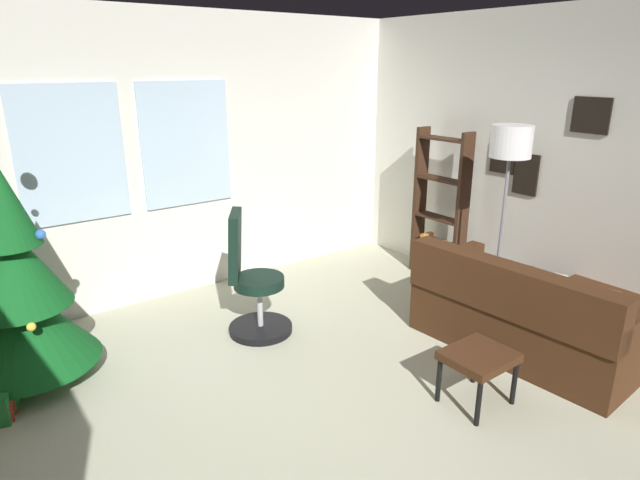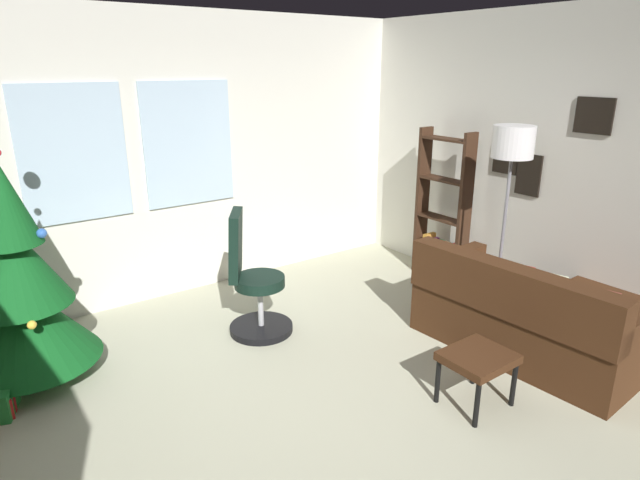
{
  "view_description": "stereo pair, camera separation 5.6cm",
  "coord_description": "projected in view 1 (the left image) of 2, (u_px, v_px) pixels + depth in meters",
  "views": [
    {
      "loc": [
        -1.97,
        -2.37,
        2.28
      ],
      "look_at": [
        0.41,
        0.81,
        0.97
      ],
      "focal_mm": 29.98,
      "sensor_mm": 36.0,
      "label": 1
    },
    {
      "loc": [
        -1.92,
        -2.4,
        2.28
      ],
      "look_at": [
        0.41,
        0.81,
        0.97
      ],
      "focal_mm": 29.98,
      "sensor_mm": 36.0,
      "label": 2
    }
  ],
  "objects": [
    {
      "name": "couch",
      "position": [
        544.0,
        316.0,
        4.4
      ],
      "size": [
        1.63,
        1.79,
        0.84
      ],
      "color": "#3D2211",
      "rests_on": "ground_plane"
    },
    {
      "name": "bookshelf",
      "position": [
        440.0,
        213.0,
        5.8
      ],
      "size": [
        0.18,
        0.64,
        1.63
      ],
      "color": "#331E13",
      "rests_on": "ground_plane"
    },
    {
      "name": "footstool",
      "position": [
        479.0,
        360.0,
        3.68
      ],
      "size": [
        0.46,
        0.4,
        0.4
      ],
      "color": "#3D2211",
      "rests_on": "ground_plane"
    },
    {
      "name": "office_chair",
      "position": [
        252.0,
        287.0,
        4.64
      ],
      "size": [
        0.59,
        0.58,
        1.11
      ],
      "color": "black",
      "rests_on": "ground_plane"
    },
    {
      "name": "wall_right_with_frames",
      "position": [
        581.0,
        169.0,
        4.74
      ],
      "size": [
        0.12,
        5.27,
        2.78
      ],
      "color": "silver",
      "rests_on": "ground_plane"
    },
    {
      "name": "holiday_tree",
      "position": [
        19.0,
        294.0,
        3.82
      ],
      "size": [
        1.0,
        1.0,
        2.1
      ],
      "color": "#4C331E",
      "rests_on": "ground_plane"
    },
    {
      "name": "ground_plane",
      "position": [
        343.0,
        422.0,
        3.65
      ],
      "size": [
        5.3,
        5.27,
        0.1
      ],
      "primitive_type": "cube",
      "color": "#B2B297"
    },
    {
      "name": "wall_back_with_windows",
      "position": [
        170.0,
        158.0,
        5.23
      ],
      "size": [
        5.3,
        0.12,
        2.78
      ],
      "color": "silver",
      "rests_on": "ground_plane"
    },
    {
      "name": "floor_lamp",
      "position": [
        510.0,
        156.0,
        4.67
      ],
      "size": [
        0.36,
        0.36,
        1.78
      ],
      "color": "slate",
      "rests_on": "ground_plane"
    }
  ]
}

